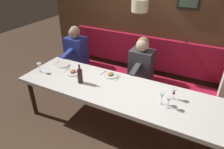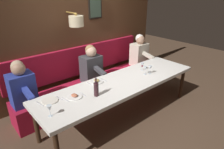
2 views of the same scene
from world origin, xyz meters
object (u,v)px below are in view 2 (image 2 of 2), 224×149
(wine_glass_1, at_px, (150,68))
(wine_bottle, at_px, (96,89))
(wine_glass_2, at_px, (145,69))
(wine_glass_3, at_px, (142,65))
(dining_table, at_px, (122,84))
(diner_near, at_px, (91,65))
(diner_middle, at_px, (21,85))
(wine_glass_0, at_px, (49,109))
(diner_nearest, at_px, (139,51))

(wine_glass_1, relative_size, wine_bottle, 0.55)
(wine_glass_1, xyz_separation_m, wine_glass_2, (0.04, 0.09, 0.00))
(wine_glass_3, bearing_deg, dining_table, 100.39)
(diner_near, distance_m, wine_bottle, 1.16)
(diner_middle, relative_size, wine_glass_3, 4.82)
(dining_table, bearing_deg, wine_bottle, 98.94)
(diner_middle, bearing_deg, dining_table, -121.19)
(wine_glass_1, relative_size, wine_glass_2, 1.00)
(diner_middle, height_order, wine_glass_3, diner_middle)
(wine_glass_0, xyz_separation_m, wine_glass_2, (0.08, -2.00, 0.00))
(diner_near, xyz_separation_m, wine_glass_2, (-0.94, -0.61, 0.04))
(diner_middle, relative_size, wine_glass_1, 4.82)
(dining_table, xyz_separation_m, diner_near, (0.88, 0.05, 0.13))
(wine_glass_0, distance_m, wine_glass_1, 2.09)
(dining_table, height_order, diner_near, diner_near)
(diner_near, distance_m, diner_middle, 1.41)
(wine_glass_2, height_order, wine_bottle, wine_bottle)
(wine_glass_0, distance_m, wine_bottle, 0.78)
(wine_glass_0, bearing_deg, wine_glass_2, -87.60)
(diner_nearest, bearing_deg, wine_bottle, 115.21)
(dining_table, bearing_deg, diner_middle, 58.81)
(diner_middle, relative_size, wine_glass_2, 4.82)
(diner_middle, bearing_deg, diner_nearest, -90.00)
(dining_table, height_order, wine_bottle, wine_bottle)
(diner_near, height_order, wine_glass_2, diner_near)
(diner_nearest, distance_m, wine_glass_3, 1.08)
(diner_nearest, distance_m, wine_glass_2, 1.28)
(diner_nearest, xyz_separation_m, diner_near, (0.00, 1.49, 0.00))
(wine_glass_2, relative_size, wine_bottle, 0.55)
(wine_glass_3, bearing_deg, wine_glass_0, 97.07)
(diner_nearest, height_order, wine_glass_0, diner_nearest)
(diner_nearest, bearing_deg, diner_middle, 90.00)
(wine_glass_3, bearing_deg, diner_nearest, -45.16)
(diner_nearest, xyz_separation_m, diner_middle, (0.00, 2.90, 0.00))
(wine_glass_0, bearing_deg, diner_nearest, -70.46)
(diner_near, bearing_deg, wine_glass_3, -136.33)
(diner_nearest, height_order, wine_glass_1, diner_nearest)
(dining_table, distance_m, wine_glass_3, 0.71)
(diner_near, bearing_deg, wine_glass_1, -144.17)
(diner_middle, bearing_deg, wine_glass_0, -178.63)
(wine_glass_0, xyz_separation_m, wine_glass_1, (0.04, -2.09, 0.00))
(wine_bottle, bearing_deg, dining_table, -81.06)
(wine_glass_2, bearing_deg, wine_glass_3, -32.64)
(wine_glass_2, bearing_deg, diner_nearest, -43.10)
(wine_glass_2, bearing_deg, diner_middle, 65.14)
(dining_table, relative_size, diner_near, 4.03)
(dining_table, height_order, diner_middle, diner_middle)
(dining_table, relative_size, wine_glass_1, 19.44)
(wine_glass_1, distance_m, wine_glass_2, 0.10)
(wine_bottle, bearing_deg, wine_glass_2, -87.71)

